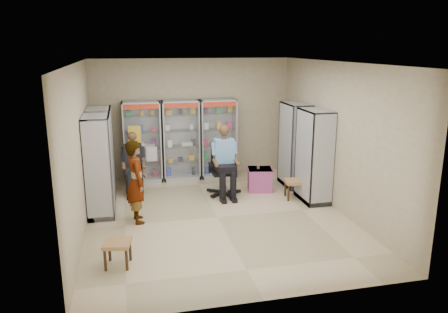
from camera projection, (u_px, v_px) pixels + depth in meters
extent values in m
plane|color=#C9B18B|center=(217.00, 217.00, 8.65)|extent=(6.00, 6.00, 0.00)
cube|color=#BDAB8C|center=(193.00, 118.00, 11.11)|extent=(5.00, 0.02, 3.00)
cube|color=#BDAB8C|center=(267.00, 194.00, 5.44)|extent=(5.00, 0.02, 3.00)
cube|color=#BDAB8C|center=(79.00, 150.00, 7.74)|extent=(0.02, 6.00, 3.00)
cube|color=#BDAB8C|center=(338.00, 137.00, 8.82)|extent=(0.02, 6.00, 3.00)
cube|color=beige|center=(217.00, 63.00, 7.91)|extent=(5.00, 6.00, 0.02)
cube|color=#B8BCC0|center=(142.00, 142.00, 10.70)|extent=(0.90, 0.50, 2.00)
cube|color=#AFB0B6|center=(181.00, 140.00, 10.90)|extent=(0.90, 0.50, 2.00)
cube|color=#9FA2A6|center=(218.00, 139.00, 11.11)|extent=(0.90, 0.50, 2.00)
cube|color=#B4B7BB|center=(295.00, 145.00, 10.39)|extent=(0.90, 0.50, 2.00)
cube|color=#A6A9AD|center=(314.00, 156.00, 9.35)|extent=(0.90, 0.50, 2.00)
cube|color=silver|center=(101.00, 153.00, 9.62)|extent=(0.90, 0.50, 2.00)
cube|color=#B7BABF|center=(99.00, 166.00, 8.58)|extent=(0.90, 0.50, 2.00)
cube|color=#311A13|center=(134.00, 172.00, 10.09)|extent=(0.42, 0.42, 0.94)
cube|color=black|center=(223.00, 169.00, 9.85)|extent=(0.65, 0.65, 1.19)
cube|color=#BE4C82|center=(260.00, 179.00, 10.22)|extent=(0.63, 0.62, 0.52)
cylinder|color=#591E07|center=(258.00, 167.00, 10.15)|extent=(0.07, 0.07, 0.09)
cube|color=#9B6D41|center=(294.00, 189.00, 9.67)|extent=(0.48, 0.48, 0.42)
cube|color=tan|center=(118.00, 254.00, 6.70)|extent=(0.47, 0.47, 0.40)
imported|color=gray|center=(136.00, 182.00, 8.26)|extent=(0.47, 0.63, 1.60)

